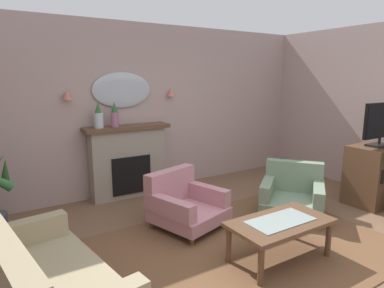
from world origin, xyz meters
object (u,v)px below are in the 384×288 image
at_px(coffee_table, 280,226).
at_px(armchair_beside_couch, 184,203).
at_px(wall_mirror, 122,90).
at_px(tv_flatscreen, 381,123).
at_px(floral_couch, 41,279).
at_px(fireplace, 128,162).
at_px(tv_cabinet, 374,175).
at_px(mantel_vase_left, 115,115).
at_px(wall_sconce_right, 171,92).
at_px(armchair_by_coffee_table, 292,193).
at_px(wall_sconce_left, 67,95).
at_px(mantel_vase_right, 98,117).

bearing_deg(coffee_table, armchair_beside_couch, 108.60).
height_order(wall_mirror, tv_flatscreen, wall_mirror).
height_order(floral_couch, armchair_beside_couch, floral_couch).
xyz_separation_m(fireplace, armchair_beside_couch, (0.18, -1.45, -0.27)).
bearing_deg(tv_cabinet, mantel_vase_left, 145.04).
distance_m(fireplace, wall_mirror, 1.15).
height_order(wall_sconce_right, armchair_by_coffee_table, wall_sconce_right).
distance_m(wall_mirror, armchair_beside_couch, 2.13).
bearing_deg(coffee_table, fireplace, 102.65).
relative_size(fireplace, armchair_by_coffee_table, 1.19).
xyz_separation_m(wall_sconce_left, wall_sconce_right, (1.70, 0.00, 0.00)).
bearing_deg(tv_cabinet, coffee_table, -170.57).
height_order(wall_mirror, armchair_beside_couch, wall_mirror).
distance_m(wall_mirror, tv_flatscreen, 3.95).
xyz_separation_m(armchair_by_coffee_table, tv_cabinet, (1.37, -0.38, 0.15)).
height_order(wall_sconce_left, armchair_beside_couch, wall_sconce_left).
relative_size(mantel_vase_left, floral_couch, 0.21).
xyz_separation_m(coffee_table, armchair_by_coffee_table, (1.07, 0.78, -0.08)).
xyz_separation_m(mantel_vase_left, tv_cabinet, (3.25, -2.27, -0.88)).
relative_size(fireplace, mantel_vase_right, 3.52).
xyz_separation_m(mantel_vase_right, tv_cabinet, (3.50, -2.27, -0.88)).
distance_m(fireplace, armchair_by_coffee_table, 2.57).
bearing_deg(armchair_beside_couch, floral_couch, -155.47).
relative_size(wall_sconce_left, wall_sconce_right, 1.00).
height_order(fireplace, wall_sconce_left, wall_sconce_left).
xyz_separation_m(wall_mirror, tv_flatscreen, (3.05, -2.46, -0.46)).
relative_size(wall_sconce_left, tv_flatscreen, 0.17).
bearing_deg(wall_mirror, mantel_vase_left, -139.64).
relative_size(fireplace, floral_couch, 0.75).
bearing_deg(mantel_vase_right, tv_cabinet, -32.99).
distance_m(fireplace, armchair_beside_couch, 1.48).
bearing_deg(wall_mirror, tv_flatscreen, -38.92).
relative_size(fireplace, tv_flatscreen, 1.62).
xyz_separation_m(wall_sconce_right, armchair_beside_couch, (-0.67, -1.54, -1.35)).
height_order(wall_mirror, armchair_by_coffee_table, wall_mirror).
distance_m(armchair_by_coffee_table, tv_cabinet, 1.43).
height_order(fireplace, floral_couch, fireplace).
bearing_deg(mantel_vase_right, mantel_vase_left, 0.00).
relative_size(wall_mirror, armchair_by_coffee_table, 0.84).
relative_size(fireplace, armchair_beside_couch, 1.34).
relative_size(wall_mirror, wall_sconce_left, 6.86).
xyz_separation_m(fireplace, mantel_vase_right, (-0.45, -0.03, 0.76)).
bearing_deg(fireplace, wall_sconce_left, 173.84).
relative_size(mantel_vase_right, armchair_by_coffee_table, 0.34).
bearing_deg(wall_sconce_right, fireplace, -173.84).
distance_m(wall_mirror, floral_couch, 3.25).
xyz_separation_m(coffee_table, tv_flatscreen, (2.44, 0.38, 0.86)).
distance_m(coffee_table, tv_flatscreen, 2.62).
height_order(armchair_by_coffee_table, armchair_beside_couch, same).
bearing_deg(mantel_vase_left, floral_couch, -122.75).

